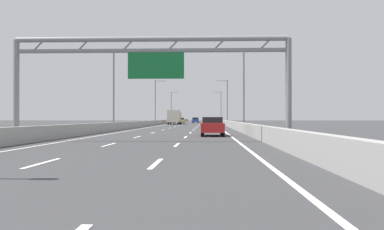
{
  "coord_description": "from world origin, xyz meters",
  "views": [
    {
      "loc": [
        3.4,
        -0.55,
        1.44
      ],
      "look_at": [
        0.32,
        84.71,
        2.01
      ],
      "focal_mm": 39.23,
      "sensor_mm": 36.0,
      "label": 1
    }
  ],
  "objects_px": {
    "streetlamp_left_far": "(156,99)",
    "red_car": "(212,126)",
    "yellow_car": "(181,120)",
    "sign_gantry": "(151,61)",
    "streetlamp_left_mid": "(116,84)",
    "box_truck": "(174,117)",
    "blue_car": "(196,120)",
    "streetlamp_right_far": "(226,99)",
    "white_car": "(178,121)",
    "streetlamp_right_distant": "(220,105)",
    "orange_car": "(196,120)",
    "streetlamp_right_mid": "(242,84)",
    "streetlamp_left_distant": "(172,105)"
  },
  "relations": [
    {
      "from": "streetlamp_left_far",
      "to": "streetlamp_left_distant",
      "type": "bearing_deg",
      "value": 90.0
    },
    {
      "from": "streetlamp_left_far",
      "to": "red_car",
      "type": "relative_size",
      "value": 2.07
    },
    {
      "from": "streetlamp_right_mid",
      "to": "orange_car",
      "type": "height_order",
      "value": "streetlamp_right_mid"
    },
    {
      "from": "yellow_car",
      "to": "sign_gantry",
      "type": "bearing_deg",
      "value": -87.58
    },
    {
      "from": "streetlamp_right_mid",
      "to": "streetlamp_right_distant",
      "type": "distance_m",
      "value": 79.88
    },
    {
      "from": "streetlamp_left_far",
      "to": "box_truck",
      "type": "height_order",
      "value": "streetlamp_left_far"
    },
    {
      "from": "streetlamp_right_distant",
      "to": "red_car",
      "type": "bearing_deg",
      "value": -92.18
    },
    {
      "from": "streetlamp_right_mid",
      "to": "red_car",
      "type": "height_order",
      "value": "streetlamp_right_mid"
    },
    {
      "from": "yellow_car",
      "to": "orange_car",
      "type": "bearing_deg",
      "value": 80.82
    },
    {
      "from": "streetlamp_right_far",
      "to": "red_car",
      "type": "xyz_separation_m",
      "value": [
        -3.64,
        -55.9,
        -4.63
      ]
    },
    {
      "from": "streetlamp_left_far",
      "to": "white_car",
      "type": "height_order",
      "value": "streetlamp_left_far"
    },
    {
      "from": "streetlamp_right_far",
      "to": "box_truck",
      "type": "relative_size",
      "value": 1.15
    },
    {
      "from": "streetlamp_left_mid",
      "to": "streetlamp_right_distant",
      "type": "height_order",
      "value": "same"
    },
    {
      "from": "streetlamp_right_far",
      "to": "streetlamp_left_distant",
      "type": "distance_m",
      "value": 42.64
    },
    {
      "from": "blue_car",
      "to": "red_car",
      "type": "bearing_deg",
      "value": -87.51
    },
    {
      "from": "streetlamp_left_far",
      "to": "streetlamp_right_distant",
      "type": "relative_size",
      "value": 1.0
    },
    {
      "from": "blue_car",
      "to": "box_truck",
      "type": "distance_m",
      "value": 27.86
    },
    {
      "from": "sign_gantry",
      "to": "yellow_car",
      "type": "distance_m",
      "value": 88.9
    },
    {
      "from": "sign_gantry",
      "to": "streetlamp_right_far",
      "type": "xyz_separation_m",
      "value": [
        7.43,
        64.11,
        0.53
      ]
    },
    {
      "from": "streetlamp_right_mid",
      "to": "box_truck",
      "type": "relative_size",
      "value": 1.15
    },
    {
      "from": "streetlamp_left_mid",
      "to": "blue_car",
      "type": "distance_m",
      "value": 70.47
    },
    {
      "from": "sign_gantry",
      "to": "streetlamp_right_mid",
      "type": "height_order",
      "value": "streetlamp_right_mid"
    },
    {
      "from": "streetlamp_right_mid",
      "to": "orange_car",
      "type": "distance_m",
      "value": 87.04
    },
    {
      "from": "white_car",
      "to": "box_truck",
      "type": "xyz_separation_m",
      "value": [
        -0.01,
        -10.24,
        0.94
      ]
    },
    {
      "from": "white_car",
      "to": "red_car",
      "type": "xyz_separation_m",
      "value": [
        7.6,
        -68.54,
        0.02
      ]
    },
    {
      "from": "streetlamp_left_far",
      "to": "red_car",
      "type": "height_order",
      "value": "streetlamp_left_far"
    },
    {
      "from": "yellow_car",
      "to": "red_car",
      "type": "relative_size",
      "value": 0.92
    },
    {
      "from": "streetlamp_right_far",
      "to": "yellow_car",
      "type": "xyz_separation_m",
      "value": [
        -11.17,
        24.62,
        -4.65
      ]
    },
    {
      "from": "streetlamp_left_mid",
      "to": "streetlamp_right_mid",
      "type": "relative_size",
      "value": 1.0
    },
    {
      "from": "streetlamp_right_far",
      "to": "yellow_car",
      "type": "distance_m",
      "value": 27.43
    },
    {
      "from": "sign_gantry",
      "to": "blue_car",
      "type": "relative_size",
      "value": 3.69
    },
    {
      "from": "streetlamp_right_mid",
      "to": "streetlamp_right_far",
      "type": "distance_m",
      "value": 39.94
    },
    {
      "from": "yellow_car",
      "to": "white_car",
      "type": "xyz_separation_m",
      "value": [
        -0.07,
        -11.98,
        -0.0
      ]
    },
    {
      "from": "streetlamp_left_distant",
      "to": "white_car",
      "type": "distance_m",
      "value": 27.94
    },
    {
      "from": "streetlamp_left_mid",
      "to": "blue_car",
      "type": "height_order",
      "value": "streetlamp_left_mid"
    },
    {
      "from": "streetlamp_left_mid",
      "to": "box_truck",
      "type": "xyz_separation_m",
      "value": [
        3.68,
        42.34,
        -3.71
      ]
    },
    {
      "from": "sign_gantry",
      "to": "streetlamp_left_mid",
      "type": "relative_size",
      "value": 1.78
    },
    {
      "from": "streetlamp_right_far",
      "to": "white_car",
      "type": "distance_m",
      "value": 17.54
    },
    {
      "from": "white_car",
      "to": "streetlamp_right_far",
      "type": "bearing_deg",
      "value": -48.35
    },
    {
      "from": "box_truck",
      "to": "blue_car",
      "type": "bearing_deg",
      "value": 82.0
    },
    {
      "from": "orange_car",
      "to": "white_car",
      "type": "xyz_separation_m",
      "value": [
        -3.62,
        -34.0,
        -0.02
      ]
    },
    {
      "from": "streetlamp_left_far",
      "to": "red_car",
      "type": "bearing_deg",
      "value": -78.58
    },
    {
      "from": "orange_car",
      "to": "white_car",
      "type": "distance_m",
      "value": 34.2
    },
    {
      "from": "streetlamp_left_mid",
      "to": "blue_car",
      "type": "xyz_separation_m",
      "value": [
        7.56,
        69.91,
        -4.63
      ]
    },
    {
      "from": "streetlamp_right_far",
      "to": "blue_car",
      "type": "bearing_deg",
      "value": 103.82
    },
    {
      "from": "sign_gantry",
      "to": "white_car",
      "type": "xyz_separation_m",
      "value": [
        -3.82,
        76.75,
        -4.12
      ]
    },
    {
      "from": "orange_car",
      "to": "box_truck",
      "type": "distance_m",
      "value": 44.4
    },
    {
      "from": "streetlamp_left_mid",
      "to": "sign_gantry",
      "type": "bearing_deg",
      "value": -72.75
    },
    {
      "from": "streetlamp_left_far",
      "to": "streetlamp_left_distant",
      "type": "height_order",
      "value": "same"
    },
    {
      "from": "red_car",
      "to": "streetlamp_left_far",
      "type": "bearing_deg",
      "value": 101.42
    }
  ]
}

